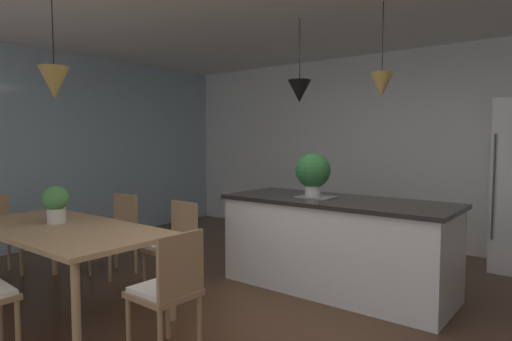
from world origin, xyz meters
name	(u,v)px	position (x,y,z in m)	size (l,w,h in m)	color
ground_plane	(284,328)	(0.00, 0.00, -0.02)	(10.00, 8.40, 0.04)	#4C301E
wall_back_kitchen	(421,149)	(0.00, 3.26, 1.35)	(10.00, 0.12, 2.70)	white
window_wall_left_glazing	(37,149)	(-4.06, 0.00, 1.35)	(0.06, 8.40, 2.70)	#9EB7C6
dining_table	(61,233)	(-1.76, -0.88, 0.66)	(2.10, 0.99, 0.72)	tan
chair_far_left	(116,231)	(-2.24, -0.02, 0.47)	(0.42, 0.42, 0.87)	#A87F56
chair_kitchen_end	(169,288)	(-0.34, -0.88, 0.47)	(0.41, 0.41, 0.87)	#A87F56
chair_far_right	(174,244)	(-1.29, -0.02, 0.47)	(0.43, 0.43, 0.87)	#A87F56
kitchen_island	(336,243)	(-0.09, 1.01, 0.46)	(2.24, 0.89, 0.91)	white
pendant_over_table	(54,83)	(-1.72, -0.92, 1.96)	(0.25, 0.25, 0.88)	black
pendant_over_island_main	(299,91)	(-0.52, 1.01, 1.97)	(0.24, 0.24, 0.84)	black
pendant_over_island_aux	(382,84)	(0.35, 1.01, 1.97)	(0.20, 0.20, 0.84)	black
potted_plant_on_island	(313,172)	(-0.36, 1.01, 1.15)	(0.35, 0.35, 0.44)	beige
potted_plant_on_table	(56,202)	(-1.95, -0.83, 0.91)	(0.23, 0.23, 0.34)	beige
vase_on_dining_table	(60,211)	(-2.04, -0.75, 0.82)	(0.11, 0.11, 0.19)	silver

